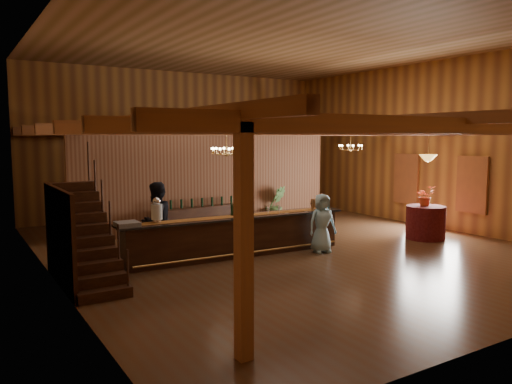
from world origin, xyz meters
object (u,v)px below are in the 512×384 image
bartender (242,215)px  guest (322,223)px  pendant_lamp (428,158)px  round_table (426,222)px  beverage_dispenser (157,211)px  tasting_bar (237,236)px  staff_second (156,221)px  chandelier_right (350,147)px  chandelier_left (226,151)px  raffle_drum (316,203)px  floor_plant (276,205)px  backbar_shelf (197,220)px

bartender → guest: bearing=111.6°
pendant_lamp → bartender: size_ratio=0.50×
round_table → guest: 3.74m
guest → bartender: bearing=146.3°
round_table → guest: (-3.72, 0.26, 0.28)m
beverage_dispenser → round_table: (7.88, -1.21, -0.81)m
tasting_bar → beverage_dispenser: 2.21m
bartender → staff_second: staff_second is taller
chandelier_right → bartender: chandelier_right is taller
chandelier_left → tasting_bar: bearing=-101.2°
round_table → staff_second: (-7.70, 1.76, 0.47)m
raffle_drum → floor_plant: 3.80m
staff_second → floor_plant: size_ratio=1.45×
tasting_bar → backbar_shelf: 3.45m
round_table → chandelier_right: size_ratio=1.42×
chandelier_right → bartender: (-4.87, -1.10, -1.77)m
backbar_shelf → chandelier_left: 3.45m
tasting_bar → staff_second: bearing=162.4°
chandelier_right → pendant_lamp: bearing=-83.0°
tasting_bar → beverage_dispenser: (-2.06, 0.12, 0.79)m
backbar_shelf → staff_second: size_ratio=1.49×
round_table → raffle_drum: bearing=164.2°
chandelier_left → staff_second: chandelier_left is taller
beverage_dispenser → bartender: size_ratio=0.33×
round_table → beverage_dispenser: bearing=171.3°
bartender → pendant_lamp: bearing=138.2°
round_table → chandelier_right: (-0.36, 2.92, 2.18)m
chandelier_right → raffle_drum: bearing=-146.8°
chandelier_left → bartender: bearing=-11.3°
backbar_shelf → round_table: round_table is taller
chandelier_right → guest: size_ratio=0.52×
pendant_lamp → guest: bearing=176.0°
beverage_dispenser → backbar_shelf: size_ratio=0.21×
backbar_shelf → tasting_bar: bearing=-105.1°
bartender → staff_second: (-2.46, -0.06, 0.06)m
tasting_bar → chandelier_left: chandelier_left is taller
staff_second → tasting_bar: bearing=130.7°
tasting_bar → floor_plant: 4.96m
tasting_bar → staff_second: (-1.88, 0.67, 0.45)m
backbar_shelf → guest: size_ratio=1.86×
round_table → staff_second: bearing=167.1°
pendant_lamp → staff_second: bearing=167.1°
round_table → floor_plant: bearing=116.6°
guest → floor_plant: guest is taller
tasting_bar → guest: guest is taller
raffle_drum → backbar_shelf: (-1.96, 3.55, -0.79)m
tasting_bar → floor_plant: size_ratio=4.63×
raffle_drum → pendant_lamp: size_ratio=0.38×
round_table → chandelier_right: bearing=97.0°
floor_plant → raffle_drum: bearing=-106.7°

